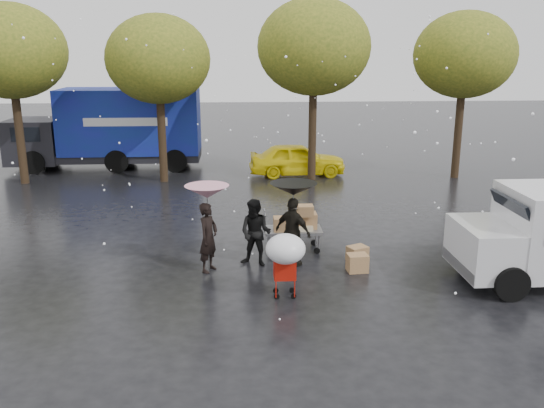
{
  "coord_description": "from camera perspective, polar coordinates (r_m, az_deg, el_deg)",
  "views": [
    {
      "loc": [
        -0.55,
        -12.92,
        5.21
      ],
      "look_at": [
        0.31,
        1.0,
        1.42
      ],
      "focal_mm": 38.0,
      "sensor_mm": 36.0,
      "label": 1
    }
  ],
  "objects": [
    {
      "name": "blue_truck",
      "position": [
        26.64,
        -15.54,
        7.21
      ],
      "size": [
        8.3,
        2.6,
        3.5
      ],
      "color": "navy",
      "rests_on": "ground"
    },
    {
      "name": "box_ground_near",
      "position": [
        14.06,
        8.45,
        -5.79
      ],
      "size": [
        0.51,
        0.42,
        0.43
      ],
      "primitive_type": "cube",
      "rotation": [
        0.0,
        0.0,
        0.09
      ],
      "color": "olive",
      "rests_on": "ground"
    },
    {
      "name": "umbrella_black",
      "position": [
        13.76,
        2.14,
        1.48
      ],
      "size": [
        1.14,
        1.14,
        2.1
      ],
      "color": "#4C4C4C",
      "rests_on": "ground"
    },
    {
      "name": "person_black",
      "position": [
        14.06,
        2.09,
        -2.82
      ],
      "size": [
        1.04,
        0.99,
        1.73
      ],
      "primitive_type": "imported",
      "rotation": [
        0.0,
        0.0,
        2.41
      ],
      "color": "black",
      "rests_on": "ground"
    },
    {
      "name": "shopping_cart",
      "position": [
        12.13,
        1.34,
        -4.8
      ],
      "size": [
        0.84,
        0.84,
        1.46
      ],
      "color": "red",
      "rests_on": "ground"
    },
    {
      "name": "person_middle",
      "position": [
        14.1,
        -1.63,
        -2.87
      ],
      "size": [
        0.99,
        0.89,
        1.67
      ],
      "primitive_type": "imported",
      "rotation": [
        0.0,
        0.0,
        -0.38
      ],
      "color": "black",
      "rests_on": "ground"
    },
    {
      "name": "tree_row",
      "position": [
        22.92,
        -3.45,
        14.71
      ],
      "size": [
        21.6,
        4.4,
        7.12
      ],
      "color": "black",
      "rests_on": "ground"
    },
    {
      "name": "yellow_taxi",
      "position": [
        24.28,
        2.51,
        4.45
      ],
      "size": [
        4.07,
        1.76,
        1.37
      ],
      "primitive_type": "imported",
      "rotation": [
        0.0,
        0.0,
        1.61
      ],
      "color": "yellow",
      "rests_on": "ground"
    },
    {
      "name": "person_pink",
      "position": [
        13.81,
        -6.32,
        -3.31
      ],
      "size": [
        0.65,
        0.74,
        1.69
      ],
      "primitive_type": "imported",
      "rotation": [
        0.0,
        0.0,
        1.08
      ],
      "color": "black",
      "rests_on": "ground"
    },
    {
      "name": "ground",
      "position": [
        13.94,
        -1.04,
        -6.75
      ],
      "size": [
        90.0,
        90.0,
        0.0
      ],
      "primitive_type": "plane",
      "color": "black",
      "rests_on": "ground"
    },
    {
      "name": "umbrella_pink",
      "position": [
        13.5,
        -6.46,
        1.2
      ],
      "size": [
        1.05,
        1.05,
        2.12
      ],
      "color": "#4C4C4C",
      "rests_on": "ground"
    },
    {
      "name": "box_ground_far",
      "position": [
        14.78,
        8.46,
        -4.86
      ],
      "size": [
        0.58,
        0.53,
        0.37
      ],
      "primitive_type": "cube",
      "rotation": [
        0.0,
        0.0,
        0.43
      ],
      "color": "olive",
      "rests_on": "ground"
    },
    {
      "name": "vendor_cart",
      "position": [
        15.19,
        2.43,
        -1.99
      ],
      "size": [
        1.52,
        0.8,
        1.27
      ],
      "color": "slate",
      "rests_on": "ground"
    }
  ]
}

